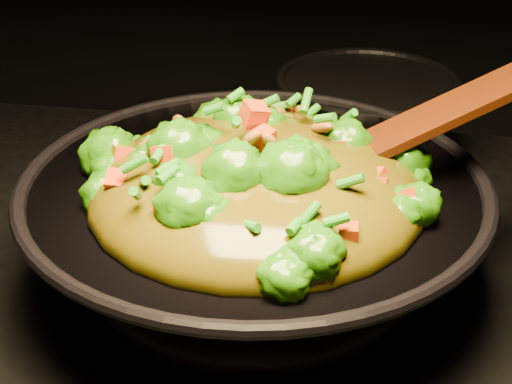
# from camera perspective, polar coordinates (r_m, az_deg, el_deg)

# --- Properties ---
(wok) EXTENTS (0.58, 0.58, 0.12)m
(wok) POSITION_cam_1_polar(r_m,az_deg,el_deg) (0.78, -0.12, -3.35)
(wok) COLOR black
(wok) RESTS_ON stovetop
(stir_fry) EXTENTS (0.31, 0.31, 0.11)m
(stir_fry) POSITION_cam_1_polar(r_m,az_deg,el_deg) (0.70, 0.01, 3.38)
(stir_fry) COLOR #287008
(stir_fry) RESTS_ON wok
(spatula) EXTENTS (0.30, 0.16, 0.13)m
(spatula) POSITION_cam_1_polar(r_m,az_deg,el_deg) (0.75, 11.30, 4.63)
(spatula) COLOR #320F04
(spatula) RESTS_ON wok
(back_pot) EXTENTS (0.29, 0.29, 0.13)m
(back_pot) POSITION_cam_1_polar(r_m,az_deg,el_deg) (1.04, 7.93, 5.00)
(back_pot) COLOR black
(back_pot) RESTS_ON stovetop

